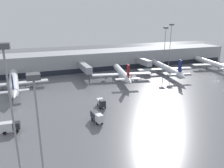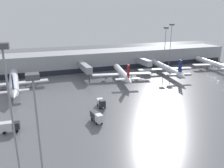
% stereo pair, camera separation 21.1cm
% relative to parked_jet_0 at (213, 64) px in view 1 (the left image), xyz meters
% --- Properties ---
extents(ground_plane, '(320.00, 320.00, 0.00)m').
position_rel_parked_jet_0_xyz_m(ground_plane, '(-57.84, -37.98, -2.99)').
color(ground_plane, slate).
extents(terminal_building, '(160.00, 31.98, 9.00)m').
position_rel_parked_jet_0_xyz_m(terminal_building, '(-57.79, 23.87, 1.50)').
color(terminal_building, '#9EA0A5').
rests_on(terminal_building, ground_plane).
extents(parked_jet_0, '(21.01, 36.16, 9.40)m').
position_rel_parked_jet_0_xyz_m(parked_jet_0, '(0.00, 0.00, 0.00)').
color(parked_jet_0, white).
rests_on(parked_jet_0, ground_plane).
extents(parked_jet_1, '(25.34, 31.56, 8.88)m').
position_rel_parked_jet_0_xyz_m(parked_jet_1, '(-51.59, -1.97, 0.03)').
color(parked_jet_1, silver).
rests_on(parked_jet_1, ground_plane).
extents(parked_jet_2, '(24.61, 38.26, 8.29)m').
position_rel_parked_jet_0_xyz_m(parked_jet_2, '(-93.87, 1.28, -0.31)').
color(parked_jet_2, silver).
rests_on(parked_jet_2, ground_plane).
extents(parked_jet_3, '(26.12, 38.80, 9.18)m').
position_rel_parked_jet_0_xyz_m(parked_jet_3, '(-28.35, 0.55, -0.08)').
color(parked_jet_3, silver).
rests_on(parked_jet_3, ground_plane).
extents(service_truck_0, '(2.06, 4.70, 2.58)m').
position_rel_parked_jet_0_xyz_m(service_truck_0, '(-69.12, -26.75, -1.55)').
color(service_truck_0, silver).
rests_on(service_truck_0, ground_plane).
extents(service_truck_1, '(4.32, 2.00, 2.54)m').
position_rel_parked_jet_0_xyz_m(service_truck_1, '(-93.50, -33.42, -1.46)').
color(service_truck_1, silver).
rests_on(service_truck_1, ground_plane).
extents(service_truck_3, '(2.19, 4.96, 2.60)m').
position_rel_parked_jet_0_xyz_m(service_truck_3, '(-73.30, -35.66, -1.45)').
color(service_truck_3, '#2D333D').
rests_on(service_truck_3, ground_plane).
extents(traffic_cone_0, '(0.44, 0.44, 0.56)m').
position_rel_parked_jet_0_xyz_m(traffic_cone_0, '(-24.93, -3.92, -2.71)').
color(traffic_cone_0, orange).
rests_on(traffic_cone_0, ground_plane).
extents(apron_light_mast_1, '(1.80, 1.80, 22.16)m').
position_rel_parked_jet_0_xyz_m(apron_light_mast_1, '(-90.96, -51.32, 14.05)').
color(apron_light_mast_1, gray).
rests_on(apron_light_mast_1, ground_plane).
extents(apron_light_mast_2, '(1.80, 1.80, 21.11)m').
position_rel_parked_jet_0_xyz_m(apron_light_mast_2, '(-22.21, 10.98, 13.35)').
color(apron_light_mast_2, gray).
rests_on(apron_light_mast_2, ground_plane).
extents(apron_light_mast_4, '(1.80, 1.80, 18.20)m').
position_rel_parked_jet_0_xyz_m(apron_light_mast_4, '(-87.56, -53.75, 11.38)').
color(apron_light_mast_4, gray).
rests_on(apron_light_mast_4, ground_plane).
extents(apron_light_mast_6, '(1.80, 1.80, 22.56)m').
position_rel_parked_jet_0_xyz_m(apron_light_mast_6, '(-17.79, 12.53, 14.31)').
color(apron_light_mast_6, gray).
rests_on(apron_light_mast_6, ground_plane).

